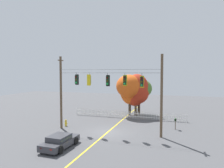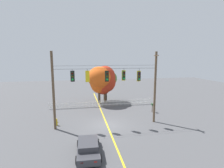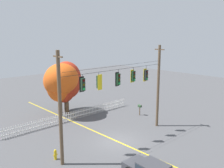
{
  "view_description": "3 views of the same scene",
  "coord_description": "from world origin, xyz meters",
  "px_view_note": "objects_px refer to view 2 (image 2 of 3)",
  "views": [
    {
      "loc": [
        7.37,
        -21.59,
        6.61
      ],
      "look_at": [
        0.2,
        1.01,
        5.26
      ],
      "focal_mm": 33.9,
      "sensor_mm": 36.0,
      "label": 1
    },
    {
      "loc": [
        -3.0,
        -18.77,
        7.82
      ],
      "look_at": [
        0.82,
        1.29,
        4.59
      ],
      "focal_mm": 27.77,
      "sensor_mm": 36.0,
      "label": 2
    },
    {
      "loc": [
        -14.57,
        -14.79,
        9.47
      ],
      "look_at": [
        0.23,
        0.99,
        5.09
      ],
      "focal_mm": 39.87,
      "sensor_mm": 36.0,
      "label": 3
    }
  ],
  "objects_px": {
    "fire_hydrant": "(57,122)",
    "traffic_signal_eastbound_side": "(124,75)",
    "traffic_signal_northbound_primary": "(72,76)",
    "traffic_signal_southbound_primary": "(107,76)",
    "traffic_signal_westbound_side": "(87,76)",
    "autumn_maple_mid": "(105,81)",
    "roadside_mailbox": "(152,105)",
    "traffic_signal_northbound_secondary": "(139,76)",
    "parked_car": "(88,148)",
    "autumn_maple_near_fence": "(100,79)",
    "autumn_oak_far_east": "(105,80)"
  },
  "relations": [
    {
      "from": "traffic_signal_northbound_primary",
      "to": "traffic_signal_northbound_secondary",
      "type": "bearing_deg",
      "value": 0.0
    },
    {
      "from": "traffic_signal_northbound_primary",
      "to": "traffic_signal_westbound_side",
      "type": "bearing_deg",
      "value": -0.71
    },
    {
      "from": "autumn_maple_mid",
      "to": "parked_car",
      "type": "relative_size",
      "value": 1.56
    },
    {
      "from": "autumn_oak_far_east",
      "to": "fire_hydrant",
      "type": "bearing_deg",
      "value": -125.82
    },
    {
      "from": "autumn_maple_mid",
      "to": "roadside_mailbox",
      "type": "height_order",
      "value": "autumn_maple_mid"
    },
    {
      "from": "traffic_signal_southbound_primary",
      "to": "fire_hydrant",
      "type": "height_order",
      "value": "traffic_signal_southbound_primary"
    },
    {
      "from": "fire_hydrant",
      "to": "traffic_signal_northbound_primary",
      "type": "bearing_deg",
      "value": -26.29
    },
    {
      "from": "traffic_signal_eastbound_side",
      "to": "traffic_signal_northbound_secondary",
      "type": "xyz_separation_m",
      "value": [
        1.8,
        0.0,
        -0.11
      ]
    },
    {
      "from": "traffic_signal_eastbound_side",
      "to": "parked_car",
      "type": "height_order",
      "value": "traffic_signal_eastbound_side"
    },
    {
      "from": "traffic_signal_westbound_side",
      "to": "traffic_signal_eastbound_side",
      "type": "bearing_deg",
      "value": 0.27
    },
    {
      "from": "traffic_signal_northbound_primary",
      "to": "traffic_signal_westbound_side",
      "type": "xyz_separation_m",
      "value": [
        1.57,
        -0.02,
        -0.02
      ]
    },
    {
      "from": "traffic_signal_southbound_primary",
      "to": "traffic_signal_northbound_secondary",
      "type": "bearing_deg",
      "value": 0.0
    },
    {
      "from": "traffic_signal_westbound_side",
      "to": "parked_car",
      "type": "xyz_separation_m",
      "value": [
        -0.32,
        -5.71,
        -5.13
      ]
    },
    {
      "from": "traffic_signal_northbound_primary",
      "to": "traffic_signal_eastbound_side",
      "type": "relative_size",
      "value": 0.99
    },
    {
      "from": "autumn_oak_far_east",
      "to": "parked_car",
      "type": "xyz_separation_m",
      "value": [
        -3.83,
        -16.56,
        -3.2
      ]
    },
    {
      "from": "traffic_signal_westbound_side",
      "to": "autumn_maple_mid",
      "type": "height_order",
      "value": "traffic_signal_westbound_side"
    },
    {
      "from": "autumn_oak_far_east",
      "to": "roadside_mailbox",
      "type": "distance_m",
      "value": 9.68
    },
    {
      "from": "traffic_signal_northbound_primary",
      "to": "autumn_maple_near_fence",
      "type": "bearing_deg",
      "value": 67.47
    },
    {
      "from": "traffic_signal_westbound_side",
      "to": "autumn_maple_near_fence",
      "type": "xyz_separation_m",
      "value": [
        2.49,
        9.83,
        -1.56
      ]
    },
    {
      "from": "traffic_signal_eastbound_side",
      "to": "traffic_signal_northbound_primary",
      "type": "bearing_deg",
      "value": 180.0
    },
    {
      "from": "autumn_oak_far_east",
      "to": "fire_hydrant",
      "type": "xyz_separation_m",
      "value": [
        -7.1,
        -9.83,
        -3.41
      ]
    },
    {
      "from": "fire_hydrant",
      "to": "traffic_signal_eastbound_side",
      "type": "bearing_deg",
      "value": -7.4
    },
    {
      "from": "traffic_signal_southbound_primary",
      "to": "traffic_signal_northbound_secondary",
      "type": "xyz_separation_m",
      "value": [
        3.72,
        0.0,
        -0.06
      ]
    },
    {
      "from": "traffic_signal_southbound_primary",
      "to": "autumn_maple_near_fence",
      "type": "height_order",
      "value": "traffic_signal_southbound_primary"
    },
    {
      "from": "traffic_signal_northbound_primary",
      "to": "roadside_mailbox",
      "type": "height_order",
      "value": "traffic_signal_northbound_primary"
    },
    {
      "from": "traffic_signal_northbound_secondary",
      "to": "traffic_signal_westbound_side",
      "type": "bearing_deg",
      "value": -179.81
    },
    {
      "from": "traffic_signal_northbound_secondary",
      "to": "fire_hydrant",
      "type": "height_order",
      "value": "traffic_signal_northbound_secondary"
    },
    {
      "from": "roadside_mailbox",
      "to": "traffic_signal_eastbound_side",
      "type": "bearing_deg",
      "value": -145.79
    },
    {
      "from": "traffic_signal_southbound_primary",
      "to": "autumn_oak_far_east",
      "type": "distance_m",
      "value": 11.07
    },
    {
      "from": "traffic_signal_northbound_primary",
      "to": "traffic_signal_southbound_primary",
      "type": "xyz_separation_m",
      "value": [
        3.73,
        0.0,
        -0.07
      ]
    },
    {
      "from": "traffic_signal_northbound_secondary",
      "to": "roadside_mailbox",
      "type": "xyz_separation_m",
      "value": [
        3.33,
        3.49,
        -4.56
      ]
    },
    {
      "from": "traffic_signal_northbound_secondary",
      "to": "autumn_maple_mid",
      "type": "relative_size",
      "value": 0.24
    },
    {
      "from": "traffic_signal_northbound_primary",
      "to": "autumn_oak_far_east",
      "type": "distance_m",
      "value": 12.12
    },
    {
      "from": "traffic_signal_northbound_secondary",
      "to": "parked_car",
      "type": "bearing_deg",
      "value": -137.19
    },
    {
      "from": "fire_hydrant",
      "to": "roadside_mailbox",
      "type": "xyz_separation_m",
      "value": [
        12.79,
        2.5,
        0.65
      ]
    },
    {
      "from": "traffic_signal_eastbound_side",
      "to": "fire_hydrant",
      "type": "xyz_separation_m",
      "value": [
        -7.65,
        0.99,
        -5.32
      ]
    },
    {
      "from": "traffic_signal_northbound_primary",
      "to": "parked_car",
      "type": "xyz_separation_m",
      "value": [
        1.26,
        -5.73,
        -5.14
      ]
    },
    {
      "from": "autumn_maple_mid",
      "to": "autumn_oak_far_east",
      "type": "distance_m",
      "value": 0.74
    },
    {
      "from": "parked_car",
      "to": "fire_hydrant",
      "type": "xyz_separation_m",
      "value": [
        -3.27,
        6.72,
        -0.2
      ]
    },
    {
      "from": "traffic_signal_northbound_primary",
      "to": "traffic_signal_westbound_side",
      "type": "height_order",
      "value": "same"
    },
    {
      "from": "traffic_signal_northbound_primary",
      "to": "traffic_signal_westbound_side",
      "type": "relative_size",
      "value": 0.97
    },
    {
      "from": "autumn_maple_mid",
      "to": "traffic_signal_northbound_primary",
      "type": "bearing_deg",
      "value": -116.4
    },
    {
      "from": "traffic_signal_northbound_primary",
      "to": "fire_hydrant",
      "type": "relative_size",
      "value": 1.69
    },
    {
      "from": "traffic_signal_westbound_side",
      "to": "autumn_maple_mid",
      "type": "relative_size",
      "value": 0.22
    },
    {
      "from": "traffic_signal_southbound_primary",
      "to": "autumn_oak_far_east",
      "type": "bearing_deg",
      "value": 82.83
    },
    {
      "from": "traffic_signal_eastbound_side",
      "to": "autumn_maple_near_fence",
      "type": "xyz_separation_m",
      "value": [
        -1.57,
        9.81,
        -1.56
      ]
    },
    {
      "from": "parked_car",
      "to": "traffic_signal_eastbound_side",
      "type": "bearing_deg",
      "value": 52.58
    },
    {
      "from": "autumn_maple_near_fence",
      "to": "roadside_mailbox",
      "type": "relative_size",
      "value": 4.8
    },
    {
      "from": "fire_hydrant",
      "to": "roadside_mailbox",
      "type": "distance_m",
      "value": 13.04
    },
    {
      "from": "traffic_signal_eastbound_side",
      "to": "parked_car",
      "type": "xyz_separation_m",
      "value": [
        -4.38,
        -5.73,
        -5.12
      ]
    }
  ]
}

